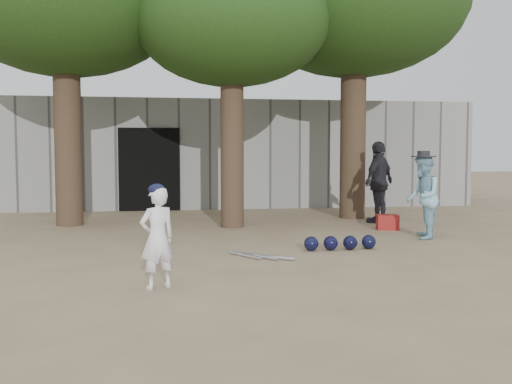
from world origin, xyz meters
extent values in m
plane|color=#937C5E|center=(0.00, 0.00, 0.00)|extent=(70.00, 70.00, 0.00)
imported|color=white|center=(-0.85, -1.02, 0.58)|extent=(0.50, 0.44, 1.16)
imported|color=#8CC2D9|center=(3.80, 2.06, 0.76)|extent=(0.81, 0.90, 1.51)
imported|color=black|center=(3.88, 4.42, 0.90)|extent=(1.09, 1.01, 1.80)
cube|color=#9E2615|center=(3.64, 3.28, 0.15)|extent=(0.48, 0.40, 0.30)
cube|color=gray|center=(0.00, 8.00, 1.50)|extent=(16.00, 0.35, 3.00)
cube|color=black|center=(-1.20, 7.80, 1.10)|extent=(1.60, 0.08, 2.20)
cube|color=slate|center=(0.00, 10.50, 1.50)|extent=(16.00, 5.00, 3.00)
sphere|color=black|center=(1.50, 1.10, 0.12)|extent=(0.23, 0.23, 0.23)
sphere|color=black|center=(1.82, 1.11, 0.12)|extent=(0.23, 0.23, 0.23)
sphere|color=black|center=(2.14, 1.11, 0.12)|extent=(0.23, 0.23, 0.23)
sphere|color=black|center=(2.46, 1.14, 0.12)|extent=(0.23, 0.23, 0.23)
cylinder|color=#B1B2B8|center=(0.39, 0.75, 0.03)|extent=(0.43, 0.64, 0.06)
cylinder|color=#B1B2B8|center=(0.57, 0.63, 0.03)|extent=(0.53, 0.56, 0.06)
cylinder|color=#B1B2B8|center=(0.75, 0.51, 0.03)|extent=(0.64, 0.42, 0.06)
cylinder|color=brown|center=(-2.80, 5.00, 2.75)|extent=(0.56, 0.56, 5.50)
ellipsoid|color=#284C19|center=(-2.80, 5.00, 4.70)|extent=(4.80, 4.80, 3.12)
cylinder|color=brown|center=(0.60, 4.20, 2.50)|extent=(0.48, 0.48, 5.00)
ellipsoid|color=#284C19|center=(0.60, 4.20, 4.20)|extent=(4.00, 4.00, 2.60)
cylinder|color=brown|center=(3.60, 5.40, 2.90)|extent=(0.60, 0.60, 5.80)
ellipsoid|color=#284C19|center=(3.60, 5.40, 5.00)|extent=(5.20, 5.20, 3.38)
camera|label=1|loc=(-0.74, -7.56, 1.56)|focal=40.00mm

